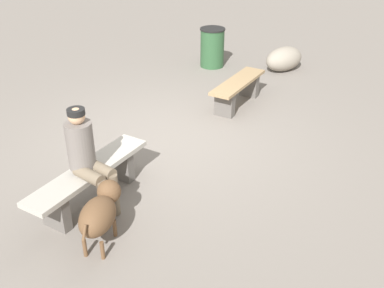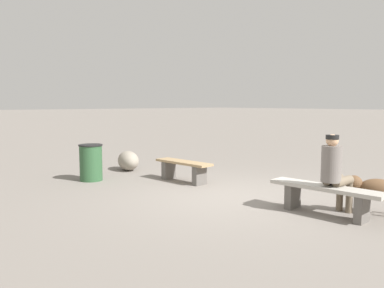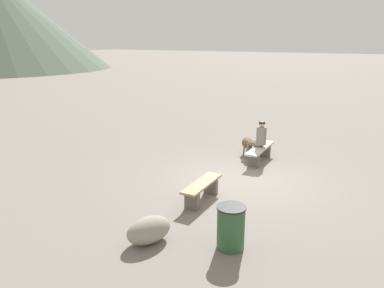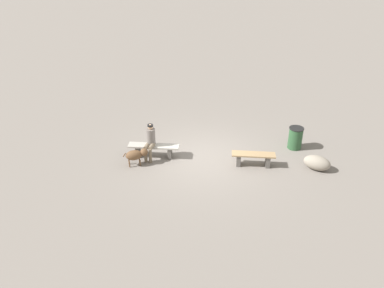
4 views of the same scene
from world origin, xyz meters
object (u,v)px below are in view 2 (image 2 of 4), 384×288
bench_right (325,194)px  boulder (128,161)px  dog (373,189)px  seated_person (335,169)px  bench_left (183,168)px  trash_bin (91,162)px

bench_right → boulder: 5.79m
bench_right → dog: size_ratio=2.25×
bench_right → seated_person: seated_person is taller
boulder → dog: bearing=6.7°
dog → boulder: bearing=-16.7°
bench_right → boulder: (-5.79, -0.09, -0.08)m
seated_person → dog: size_ratio=1.58×
boulder → bench_right: bearing=0.9°
boulder → seated_person: bearing=1.8°
bench_left → boulder: boulder is taller
bench_left → boulder: 2.19m
bench_left → trash_bin: size_ratio=1.82×
seated_person → boulder: bearing=-174.4°
bench_left → seated_person: (3.69, 0.08, 0.44)m
bench_left → dog: size_ratio=1.85×
dog → trash_bin: 6.00m
bench_left → bench_right: bench_right is taller
seated_person → dog: bearing=59.1°
bench_left → seated_person: 3.71m
seated_person → trash_bin: seated_person is taller
bench_left → bench_right: (3.60, -0.02, 0.03)m
bench_right → seated_person: (0.09, 0.10, 0.41)m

